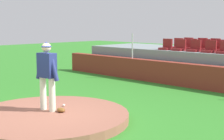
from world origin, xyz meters
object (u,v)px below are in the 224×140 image
object	(u,v)px
stadium_chair_0	(166,46)
stadium_chair_13	(201,45)
stadium_chair_9	(219,48)
stadium_chair_14	(214,46)
pitcher	(47,71)
stadium_chair_8	(204,47)
baseball	(64,105)
stadium_chair_12	(187,45)
stadium_chair_6	(177,45)
stadium_chair_2	(194,48)
stadium_chair_7	(191,46)
stadium_chair_3	(210,49)
fielding_glove	(61,110)
stadium_chair_1	(180,47)

from	to	relation	value
stadium_chair_0	stadium_chair_13	xyz separation A→B (m)	(0.74, 1.84, 0.00)
stadium_chair_9	stadium_chair_14	distance (m)	1.15
stadium_chair_9	stadium_chair_14	bearing A→B (deg)	-53.66
pitcher	stadium_chair_8	xyz separation A→B (m)	(-0.12, 8.47, 0.22)
baseball	stadium_chair_9	size ratio (longest dim) A/B	0.15
stadium_chair_12	baseball	bearing A→B (deg)	99.64
stadium_chair_6	stadium_chair_14	distance (m)	1.68
stadium_chair_6	stadium_chair_14	bearing A→B (deg)	-147.41
stadium_chair_12	stadium_chair_13	size ratio (longest dim) A/B	1.00
pitcher	stadium_chair_12	size ratio (longest dim) A/B	3.69
stadium_chair_2	stadium_chair_9	bearing A→B (deg)	-127.96
stadium_chair_8	stadium_chair_14	bearing A→B (deg)	-91.33
stadium_chair_7	stadium_chair_9	distance (m)	1.37
stadium_chair_2	stadium_chair_3	world-z (taller)	same
stadium_chair_7	stadium_chair_14	world-z (taller)	same
stadium_chair_3	stadium_chair_9	distance (m)	0.86
stadium_chair_9	stadium_chair_3	bearing A→B (deg)	92.42
pitcher	stadium_chair_6	size ratio (longest dim) A/B	3.69
stadium_chair_8	stadium_chair_13	size ratio (longest dim) A/B	1.00
stadium_chair_7	stadium_chair_13	bearing A→B (deg)	-90.93
baseball	stadium_chair_3	bearing A→B (deg)	84.68
stadium_chair_8	stadium_chair_9	size ratio (longest dim) A/B	1.00
stadium_chair_0	stadium_chair_3	size ratio (longest dim) A/B	1.00
fielding_glove	stadium_chair_3	size ratio (longest dim) A/B	0.60
stadium_chair_6	stadium_chair_12	bearing A→B (deg)	-89.20
baseball	stadium_chair_14	world-z (taller)	stadium_chair_14
stadium_chair_8	stadium_chair_2	bearing A→B (deg)	92.21
pitcher	stadium_chair_12	distance (m)	9.48
stadium_chair_13	stadium_chair_1	bearing A→B (deg)	88.88
pitcher	stadium_chair_3	distance (m)	7.62
baseball	stadium_chair_12	bearing A→B (deg)	99.64
stadium_chair_2	stadium_chair_13	size ratio (longest dim) A/B	1.00
pitcher	stadium_chair_14	xyz separation A→B (m)	(-0.10, 9.37, 0.22)
stadium_chair_3	stadium_chair_9	bearing A→B (deg)	-87.58
stadium_chair_0	stadium_chair_13	bearing A→B (deg)	-111.82
stadium_chair_7	stadium_chair_8	bearing A→B (deg)	179.89
stadium_chair_0	stadium_chair_3	world-z (taller)	same
baseball	stadium_chair_7	distance (m)	8.05
stadium_chair_1	stadium_chair_9	size ratio (longest dim) A/B	1.00
stadium_chair_7	stadium_chair_14	distance (m)	1.13
stadium_chair_7	stadium_chair_8	xyz separation A→B (m)	(0.67, -0.00, 0.00)
stadium_chair_2	stadium_chair_0	bearing A→B (deg)	1.51
stadium_chair_3	stadium_chair_9	world-z (taller)	same
stadium_chair_3	stadium_chair_7	size ratio (longest dim) A/B	1.00
stadium_chair_0	baseball	bearing A→B (deg)	101.95
stadium_chair_1	stadium_chair_14	world-z (taller)	same
stadium_chair_9	stadium_chair_0	bearing A→B (deg)	23.13
pitcher	stadium_chair_1	size ratio (longest dim) A/B	3.69
fielding_glove	stadium_chair_6	size ratio (longest dim) A/B	0.60
pitcher	stadium_chair_13	bearing A→B (deg)	88.74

